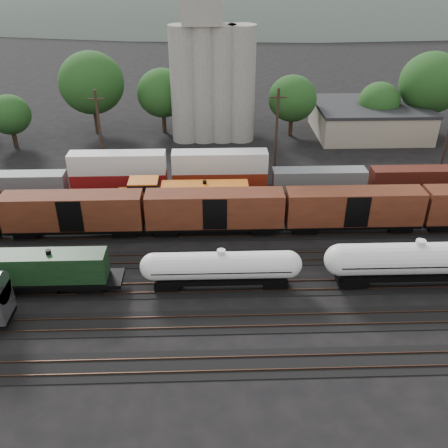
{
  "coord_description": "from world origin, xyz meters",
  "views": [
    {
      "loc": [
        2.68,
        -43.33,
        28.69
      ],
      "look_at": [
        4.16,
        2.0,
        3.0
      ],
      "focal_mm": 40.0,
      "sensor_mm": 36.0,
      "label": 1
    }
  ],
  "objects_px": {
    "grain_silo": "(211,71)",
    "tank_car_a": "(221,267)",
    "green_locomotive": "(19,269)",
    "orange_locomotive": "(181,196)"
  },
  "relations": [
    {
      "from": "grain_silo",
      "to": "tank_car_a",
      "type": "bearing_deg",
      "value": -89.46
    },
    {
      "from": "tank_car_a",
      "to": "grain_silo",
      "type": "distance_m",
      "value": 41.95
    },
    {
      "from": "green_locomotive",
      "to": "tank_car_a",
      "type": "distance_m",
      "value": 18.56
    },
    {
      "from": "tank_car_a",
      "to": "grain_silo",
      "type": "height_order",
      "value": "grain_silo"
    },
    {
      "from": "green_locomotive",
      "to": "grain_silo",
      "type": "relative_size",
      "value": 0.58
    },
    {
      "from": "tank_car_a",
      "to": "green_locomotive",
      "type": "bearing_deg",
      "value": 180.0
    },
    {
      "from": "green_locomotive",
      "to": "tank_car_a",
      "type": "relative_size",
      "value": 1.12
    },
    {
      "from": "green_locomotive",
      "to": "grain_silo",
      "type": "distance_m",
      "value": 45.68
    },
    {
      "from": "orange_locomotive",
      "to": "green_locomotive",
      "type": "bearing_deg",
      "value": -133.29
    },
    {
      "from": "green_locomotive",
      "to": "orange_locomotive",
      "type": "bearing_deg",
      "value": 46.71
    }
  ]
}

